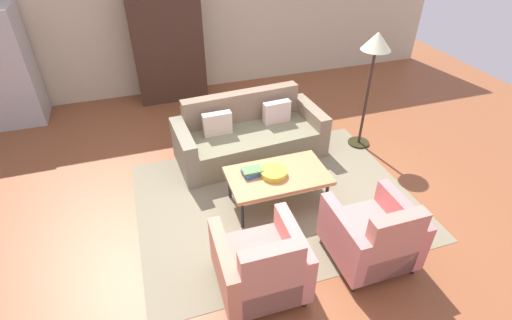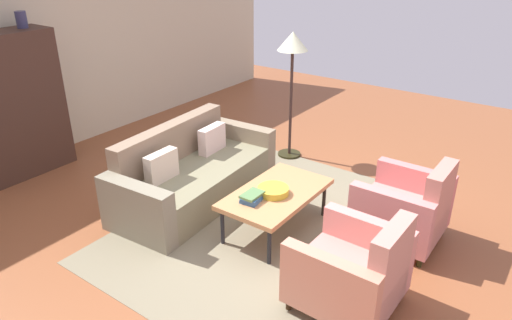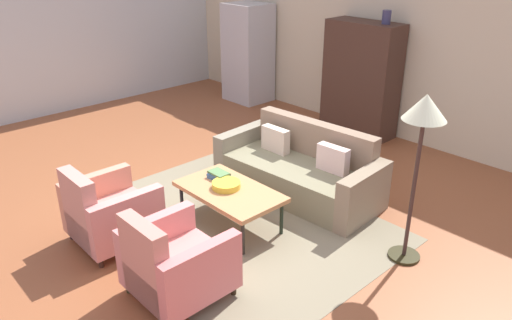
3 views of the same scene
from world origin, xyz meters
name	(u,v)px [view 1 (image 1 of 3)]	position (x,y,z in m)	size (l,w,h in m)	color
ground_plane	(257,203)	(0.00, 0.00, 0.00)	(11.90, 11.90, 0.00)	brown
wall_back	(193,13)	(0.00, 3.72, 1.40)	(9.92, 0.12, 2.80)	beige
area_rug	(275,200)	(0.24, -0.01, 0.00)	(3.40, 2.60, 0.01)	#7D745B
couch	(248,136)	(0.23, 1.13, 0.29)	(2.16, 1.04, 0.86)	#797457
coffee_table	(278,177)	(0.24, -0.06, 0.41)	(1.20, 0.70, 0.45)	black
armchair_left	(262,268)	(-0.36, -1.22, 0.34)	(0.81, 0.81, 0.88)	#352212
armchair_right	(374,238)	(0.84, -1.22, 0.34)	(0.80, 0.80, 0.88)	#391F22
fruit_bowl	(274,173)	(0.18, -0.06, 0.48)	(0.32, 0.32, 0.07)	gold
book_stack	(252,172)	(-0.06, 0.03, 0.49)	(0.26, 0.20, 0.08)	#345F96
cabinet	(168,50)	(-0.55, 3.38, 0.90)	(1.20, 0.51, 1.80)	#412920
refrigerator	(4,68)	(-3.12, 3.27, 0.93)	(0.80, 0.73, 1.85)	#B7BABF
floor_lamp	(375,52)	(1.92, 0.83, 1.44)	(0.40, 0.40, 1.72)	black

